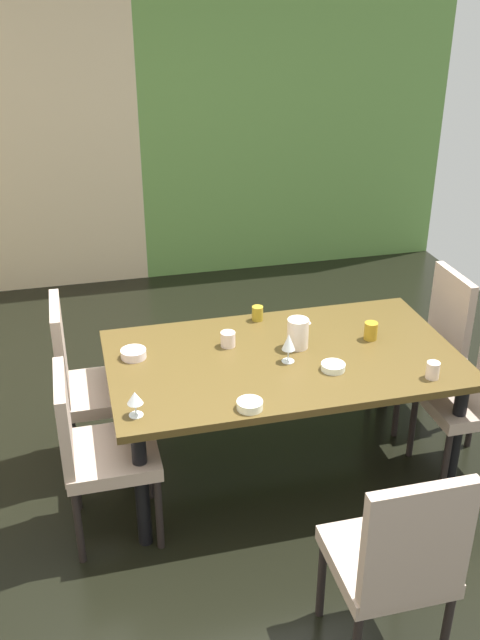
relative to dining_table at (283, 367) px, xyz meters
name	(u,v)px	position (x,y,z in m)	size (l,w,h in m)	color
ground_plane	(234,492)	(-0.31, -0.16, -0.65)	(5.48, 6.37, 0.02)	black
garden_window_panel	(297,110)	(1.03, 2.97, 0.79)	(2.81, 0.10, 2.86)	#5E8C42
dining_table	(283,367)	(0.00, 0.00, 0.00)	(1.86, 1.06, 0.71)	#503E1C
chair_right_far	(429,339)	(1.03, 0.29, -0.11)	(0.44, 0.44, 0.95)	tan
chair_head_near	(398,559)	(0.05, -1.33, -0.10)	(0.44, 0.44, 0.98)	tan
chair_left_near	(95,446)	(-1.02, -0.29, -0.12)	(0.45, 0.44, 0.91)	tan
chair_left_far	(86,378)	(-1.03, 0.29, -0.09)	(0.45, 0.44, 1.01)	tan
wine_glass_south	(289,343)	(0.01, -0.07, 0.18)	(0.07, 0.07, 0.16)	silver
wine_glass_right	(135,399)	(-0.82, -0.37, 0.16)	(0.07, 0.07, 0.13)	silver
serving_bowl_rear	(134,354)	(-0.77, 0.17, 0.09)	(0.13, 0.13, 0.05)	silver
serving_bowl_north	(250,405)	(-0.30, -0.45, 0.09)	(0.12, 0.12, 0.04)	white
serving_bowl_center	(333,367)	(0.20, -0.20, 0.09)	(0.12, 0.12, 0.04)	white
cup_near_shelf	(433,370)	(0.66, -0.40, 0.12)	(0.07, 0.07, 0.09)	beige
cup_front	(257,313)	(-0.02, 0.44, 0.11)	(0.07, 0.07, 0.09)	#A78B24
cup_east	(228,339)	(-0.26, 0.18, 0.11)	(0.08, 0.08, 0.08)	silver
cup_left	(371,331)	(0.52, 0.06, 0.12)	(0.07, 0.07, 0.10)	#AD841F
pitcher_west	(298,333)	(0.10, 0.07, 0.16)	(0.13, 0.12, 0.17)	beige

